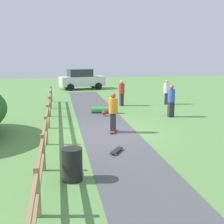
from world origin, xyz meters
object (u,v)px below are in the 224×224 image
Objects in this scene: skater_riding at (113,110)px; skateboard_loose at (117,150)px; trash_bin at (72,164)px; parked_car_white at (82,79)px; bystander_blue at (171,99)px; bystander_white at (166,91)px; skater_fallen at (105,110)px; bystander_red at (122,92)px.

skateboard_loose is (-0.37, -2.69, -0.89)m from skater_riding.
trash_bin is 1.15× the size of skateboard_loose.
parked_car_white is at bearing 90.21° from skater_riding.
skater_riding is 16.39m from parked_car_white.
skateboard_loose is 6.76m from bystander_blue.
trash_bin is at bearing -121.20° from bystander_white.
skater_fallen is 0.35× the size of parked_car_white.
skateboard_loose is at bearing -103.07° from bystander_red.
skater_fallen is 6.92m from skateboard_loose.
skater_riding reaches higher than bystander_red.
bystander_white is at bearing 58.80° from trash_bin.
trash_bin is at bearing -128.79° from skateboard_loose.
bystander_red is at bearing -179.25° from bystander_white.
skater_fallen is at bearing -88.41° from parked_car_white.
bystander_red is (1.50, 2.40, 0.73)m from skater_fallen.
trash_bin is at bearing -104.30° from skater_fallen.
bystander_blue is at bearing 52.45° from trash_bin.
bystander_white reaches higher than skater_fallen.
skater_riding is at bearing -105.10° from bystander_red.
bystander_blue reaches higher than skateboard_loose.
trash_bin is 0.20× the size of parked_car_white.
skater_riding is 0.99× the size of bystander_blue.
bystander_blue is 1.03× the size of bystander_red.
bystander_blue is at bearing -64.41° from bystander_red.
parked_car_white is at bearing 89.05° from skateboard_loose.
bystander_red is at bearing 57.96° from skater_fallen.
bystander_white is at bearing 0.75° from bystander_red.
trash_bin is 0.55× the size of bystander_white.
bystander_white reaches higher than skateboard_loose.
parked_car_white reaches higher than bystander_blue.
skater_riding is 8.24m from bystander_white.
bystander_white is 0.37× the size of parked_car_white.
bystander_blue is at bearing -106.90° from bystander_white.
bystander_white reaches higher than trash_bin.
skater_riding reaches higher than trash_bin.
skater_fallen is 0.92× the size of bystander_red.
trash_bin is at bearing -127.55° from bystander_blue.
skater_riding is 4.53m from bystander_blue.
skateboard_loose is 0.18× the size of parked_car_white.
skater_riding is (1.99, 4.70, 0.53)m from trash_bin.
skater_riding is 2.20× the size of skateboard_loose.
trash_bin is 0.58× the size of skater_fallen.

